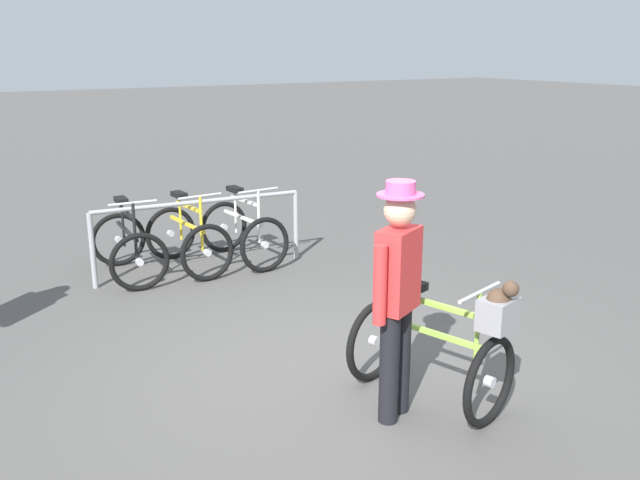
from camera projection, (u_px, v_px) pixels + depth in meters
The scene contains 7 objects.
ground_plane at pixel (326, 374), 5.63m from camera, with size 80.00×80.00×0.00m, color #514F4C.
bike_rack_rail at pixel (200, 220), 8.01m from camera, with size 2.50×0.24×0.88m.
racked_bike_black at pixel (128, 247), 7.88m from camera, with size 0.72×1.14×0.97m.
racked_bike_yellow at pixel (188, 240), 8.19m from camera, with size 0.73×1.15×0.98m.
racked_bike_white at pixel (243, 233), 8.49m from camera, with size 0.74×1.16×0.98m.
featured_bicycle at pixel (444, 345), 5.01m from camera, with size 0.93×1.25×1.09m.
person_with_featured_bike at pixel (397, 292), 4.75m from camera, with size 0.49×0.33×1.72m.
Camera 1 is at (-2.71, -4.35, 2.58)m, focal length 38.81 mm.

